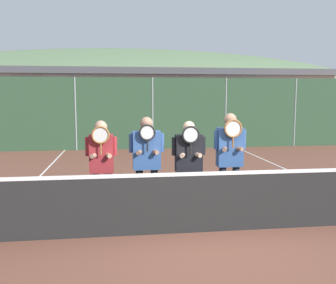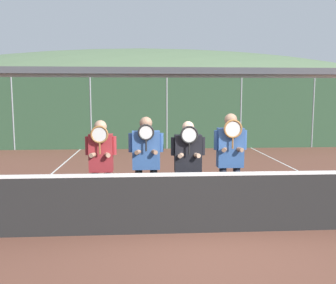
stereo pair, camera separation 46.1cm
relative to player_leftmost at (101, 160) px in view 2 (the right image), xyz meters
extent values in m
plane|color=brown|center=(1.68, -0.87, -1.03)|extent=(120.00, 120.00, 0.00)
ellipsoid|color=#5B7551|center=(1.68, 60.59, -1.03)|extent=(100.49, 55.83, 19.54)
cube|color=beige|center=(2.90, 16.70, 0.63)|extent=(20.05, 5.00, 3.33)
cube|color=#4C4C51|center=(2.90, 16.70, 2.47)|extent=(20.55, 5.50, 0.36)
cylinder|color=gray|center=(-4.41, 8.61, 0.41)|extent=(0.06, 0.06, 2.88)
cylinder|color=gray|center=(-1.36, 8.61, 0.41)|extent=(0.06, 0.06, 2.88)
cylinder|color=gray|center=(1.68, 8.61, 0.41)|extent=(0.06, 0.06, 2.88)
cylinder|color=gray|center=(4.73, 8.61, 0.41)|extent=(0.06, 0.06, 2.88)
cylinder|color=gray|center=(7.78, 8.61, 0.41)|extent=(0.06, 0.06, 2.88)
cube|color=#2D4C33|center=(1.68, 8.61, 0.41)|extent=(18.29, 0.02, 2.88)
cube|color=black|center=(1.68, -0.87, -0.57)|extent=(9.25, 0.02, 0.93)
cube|color=white|center=(1.68, -0.87, -0.08)|extent=(9.25, 0.03, 0.06)
cube|color=white|center=(-1.82, 2.13, -1.03)|extent=(0.05, 16.00, 0.01)
cube|color=white|center=(5.19, 2.13, -1.03)|extent=(0.05, 16.00, 0.01)
cylinder|color=white|center=(-0.11, 0.01, -0.62)|extent=(0.13, 0.13, 0.84)
cylinder|color=white|center=(0.11, 0.01, -0.62)|extent=(0.13, 0.13, 0.84)
cube|color=maroon|center=(0.00, 0.01, 0.13)|extent=(0.41, 0.22, 0.66)
sphere|color=tan|center=(0.00, 0.01, 0.60)|extent=(0.22, 0.22, 0.22)
cylinder|color=maroon|center=(-0.23, 0.01, 0.26)|extent=(0.08, 0.08, 0.32)
cylinder|color=maroon|center=(0.23, 0.01, 0.26)|extent=(0.08, 0.08, 0.32)
cylinder|color=tan|center=(-0.10, -0.08, 0.12)|extent=(0.16, 0.27, 0.08)
cylinder|color=tan|center=(0.10, -0.08, 0.12)|extent=(0.16, 0.27, 0.08)
cylinder|color=#936033|center=(0.00, -0.17, 0.24)|extent=(0.03, 0.03, 0.20)
torus|color=#936033|center=(0.00, -0.17, 0.48)|extent=(0.31, 0.03, 0.31)
cylinder|color=silver|center=(0.00, -0.17, 0.48)|extent=(0.25, 0.00, 0.25)
cylinder|color=black|center=(0.66, 0.06, -0.60)|extent=(0.13, 0.13, 0.86)
cylinder|color=black|center=(0.92, 0.06, -0.60)|extent=(0.13, 0.13, 0.86)
cube|color=#335693|center=(0.79, 0.06, 0.17)|extent=(0.49, 0.22, 0.68)
sphere|color=#997056|center=(0.79, 0.06, 0.65)|extent=(0.22, 0.22, 0.22)
cylinder|color=#335693|center=(0.52, 0.06, 0.30)|extent=(0.08, 0.08, 0.34)
cylinder|color=#335693|center=(1.06, 0.06, 0.30)|extent=(0.08, 0.08, 0.34)
cylinder|color=#997056|center=(0.67, -0.03, 0.16)|extent=(0.16, 0.27, 0.08)
cylinder|color=#997056|center=(0.91, -0.03, 0.16)|extent=(0.16, 0.27, 0.08)
cylinder|color=black|center=(0.79, -0.12, 0.28)|extent=(0.03, 0.03, 0.20)
torus|color=black|center=(0.79, -0.12, 0.50)|extent=(0.28, 0.03, 0.28)
cylinder|color=silver|center=(0.79, -0.12, 0.50)|extent=(0.23, 0.00, 0.23)
cylinder|color=black|center=(1.40, -0.06, -0.62)|extent=(0.13, 0.13, 0.83)
cylinder|color=black|center=(1.66, -0.06, -0.62)|extent=(0.13, 0.13, 0.83)
cube|color=black|center=(1.53, -0.06, 0.12)|extent=(0.47, 0.22, 0.65)
sphere|color=tan|center=(1.53, -0.06, 0.58)|extent=(0.21, 0.21, 0.21)
cylinder|color=black|center=(1.27, -0.06, 0.25)|extent=(0.08, 0.08, 0.32)
cylinder|color=black|center=(1.79, -0.06, 0.25)|extent=(0.08, 0.08, 0.32)
cylinder|color=tan|center=(1.41, -0.15, 0.11)|extent=(0.16, 0.27, 0.08)
cylinder|color=tan|center=(1.65, -0.15, 0.11)|extent=(0.16, 0.27, 0.08)
cylinder|color=black|center=(1.53, -0.24, 0.23)|extent=(0.03, 0.03, 0.20)
torus|color=black|center=(1.53, -0.24, 0.47)|extent=(0.31, 0.03, 0.31)
cylinder|color=silver|center=(1.53, -0.24, 0.47)|extent=(0.26, 0.00, 0.26)
cylinder|color=#232838|center=(2.17, 0.00, -0.59)|extent=(0.13, 0.13, 0.89)
cylinder|color=#232838|center=(2.42, 0.00, -0.59)|extent=(0.13, 0.13, 0.89)
cube|color=#335693|center=(2.30, 0.00, 0.21)|extent=(0.46, 0.22, 0.70)
sphere|color=#997056|center=(2.30, 0.00, 0.71)|extent=(0.22, 0.22, 0.22)
cylinder|color=#335693|center=(2.04, 0.00, 0.35)|extent=(0.08, 0.08, 0.35)
cylinder|color=#335693|center=(2.55, 0.00, 0.35)|extent=(0.08, 0.08, 0.35)
cylinder|color=#997056|center=(2.18, -0.09, 0.19)|extent=(0.16, 0.27, 0.08)
cylinder|color=#997056|center=(2.41, -0.09, 0.19)|extent=(0.16, 0.27, 0.08)
cylinder|color=#936033|center=(2.30, -0.18, 0.31)|extent=(0.03, 0.03, 0.20)
torus|color=#936033|center=(2.30, -0.18, 0.56)|extent=(0.33, 0.04, 0.33)
cylinder|color=silver|center=(2.30, -0.18, 0.56)|extent=(0.27, 0.00, 0.27)
cube|color=silver|center=(-3.48, 11.07, -0.31)|extent=(4.21, 1.79, 0.85)
cube|color=#2D3842|center=(-3.48, 11.07, 0.47)|extent=(2.32, 1.65, 0.70)
cylinder|color=black|center=(-2.11, 10.16, -0.73)|extent=(0.60, 0.16, 0.60)
cylinder|color=black|center=(-2.11, 11.99, -0.73)|extent=(0.60, 0.16, 0.60)
cylinder|color=black|center=(-4.85, 10.16, -0.73)|extent=(0.60, 0.16, 0.60)
cylinder|color=black|center=(-4.85, 11.99, -0.73)|extent=(0.60, 0.16, 0.60)
cube|color=maroon|center=(1.63, 10.88, -0.30)|extent=(4.22, 1.71, 0.87)
cube|color=#2D3842|center=(1.63, 10.88, 0.50)|extent=(2.32, 1.57, 0.72)
cylinder|color=black|center=(3.00, 10.01, -0.73)|extent=(0.60, 0.16, 0.60)
cylinder|color=black|center=(3.00, 11.76, -0.73)|extent=(0.60, 0.16, 0.60)
cylinder|color=black|center=(0.25, 10.01, -0.73)|extent=(0.60, 0.16, 0.60)
cylinder|color=black|center=(0.25, 11.76, -0.73)|extent=(0.60, 0.16, 0.60)
cube|color=#B2B7BC|center=(7.00, 11.45, -0.30)|extent=(4.75, 1.89, 0.87)
cube|color=#2D3842|center=(7.00, 11.45, 0.49)|extent=(2.61, 1.74, 0.71)
cylinder|color=black|center=(8.54, 10.48, -0.73)|extent=(0.60, 0.16, 0.60)
cylinder|color=black|center=(8.54, 12.41, -0.73)|extent=(0.60, 0.16, 0.60)
cylinder|color=black|center=(5.45, 10.48, -0.73)|extent=(0.60, 0.16, 0.60)
cylinder|color=black|center=(5.45, 12.41, -0.73)|extent=(0.60, 0.16, 0.60)
camera|label=1|loc=(0.30, -6.49, 1.14)|focal=40.00mm
camera|label=2|loc=(0.76, -6.54, 1.14)|focal=40.00mm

